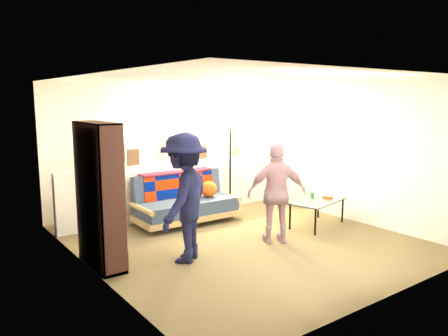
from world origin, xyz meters
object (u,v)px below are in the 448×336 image
futon_sofa (186,202)px  person_left (184,198)px  person_right (277,193)px  bookshelf (100,200)px  floor_lamp (230,149)px  coffee_table (317,202)px

futon_sofa → person_left: 1.88m
person_left → person_right: (1.48, -0.17, -0.10)m
bookshelf → floor_lamp: 3.40m
floor_lamp → person_right: (-0.66, -2.03, -0.43)m
coffee_table → floor_lamp: size_ratio=0.70×
coffee_table → person_left: 2.66m
bookshelf → person_left: bookshelf is taller
futon_sofa → person_left: person_left is taller
bookshelf → floor_lamp: bookshelf is taller
coffee_table → person_left: person_left is taller
floor_lamp → person_left: 2.86m
floor_lamp → person_right: 2.18m
futon_sofa → floor_lamp: size_ratio=1.08×
coffee_table → person_left: bearing=-178.9°
futon_sofa → person_right: (0.53, -1.72, 0.39)m
person_right → coffee_table: bearing=-139.0°
futon_sofa → person_left: bearing=-121.7°
bookshelf → floor_lamp: size_ratio=1.11×
futon_sofa → floor_lamp: 1.47m
coffee_table → person_right: person_right is taller
futon_sofa → person_right: 1.84m
bookshelf → person_left: size_ratio=1.08×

